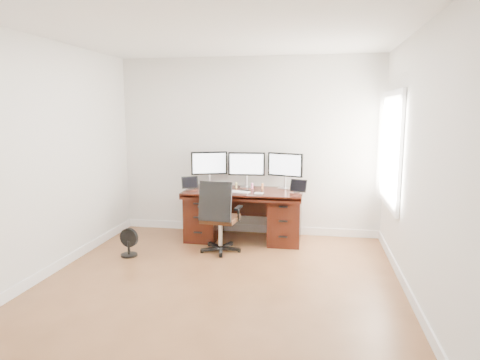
% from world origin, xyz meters
% --- Properties ---
extents(ground, '(4.50, 4.50, 0.00)m').
position_xyz_m(ground, '(0.00, 0.00, 0.00)').
color(ground, brown).
rests_on(ground, ground).
extents(back_wall, '(4.00, 0.10, 2.70)m').
position_xyz_m(back_wall, '(0.00, 2.25, 1.35)').
color(back_wall, silver).
rests_on(back_wall, ground).
extents(right_wall, '(0.10, 4.50, 2.70)m').
position_xyz_m(right_wall, '(2.00, 0.11, 1.35)').
color(right_wall, silver).
rests_on(right_wall, ground).
extents(desk, '(1.70, 0.80, 0.75)m').
position_xyz_m(desk, '(0.00, 1.83, 0.40)').
color(desk, '#39130B').
rests_on(desk, ground).
extents(office_chair, '(0.58, 0.57, 0.99)m').
position_xyz_m(office_chair, '(-0.23, 1.21, 0.33)').
color(office_chair, black).
rests_on(office_chair, ground).
extents(floor_fan, '(0.26, 0.22, 0.37)m').
position_xyz_m(floor_fan, '(-1.37, 0.84, 0.18)').
color(floor_fan, black).
rests_on(floor_fan, ground).
extents(monitor_left, '(0.52, 0.24, 0.53)m').
position_xyz_m(monitor_left, '(-0.58, 2.07, 1.09)').
color(monitor_left, silver).
rests_on(monitor_left, desk).
extents(monitor_center, '(0.55, 0.15, 0.53)m').
position_xyz_m(monitor_center, '(0.00, 2.07, 1.09)').
color(monitor_center, silver).
rests_on(monitor_center, desk).
extents(monitor_right, '(0.53, 0.22, 0.53)m').
position_xyz_m(monitor_right, '(0.58, 2.07, 1.09)').
color(monitor_right, silver).
rests_on(monitor_right, desk).
extents(tablet_left, '(0.24, 0.17, 0.19)m').
position_xyz_m(tablet_left, '(-0.80, 1.75, 0.84)').
color(tablet_left, silver).
rests_on(tablet_left, desk).
extents(tablet_right, '(0.25, 0.14, 0.19)m').
position_xyz_m(tablet_right, '(0.79, 1.75, 0.84)').
color(tablet_right, silver).
rests_on(tablet_right, desk).
extents(keyboard, '(0.32, 0.20, 0.01)m').
position_xyz_m(keyboard, '(-0.04, 1.64, 0.76)').
color(keyboard, white).
rests_on(keyboard, desk).
extents(trackpad, '(0.13, 0.13, 0.01)m').
position_xyz_m(trackpad, '(0.25, 1.59, 0.76)').
color(trackpad, silver).
rests_on(trackpad, desk).
extents(drawing_tablet, '(0.23, 0.15, 0.01)m').
position_xyz_m(drawing_tablet, '(-0.24, 1.66, 0.76)').
color(drawing_tablet, black).
rests_on(drawing_tablet, desk).
extents(phone, '(0.15, 0.09, 0.01)m').
position_xyz_m(phone, '(0.01, 1.79, 0.76)').
color(phone, black).
rests_on(phone, desk).
extents(figurine_brown, '(0.04, 0.04, 0.09)m').
position_xyz_m(figurine_brown, '(-0.33, 1.95, 0.80)').
color(figurine_brown, brown).
rests_on(figurine_brown, desk).
extents(figurine_purple, '(0.04, 0.04, 0.09)m').
position_xyz_m(figurine_purple, '(-0.27, 1.95, 0.80)').
color(figurine_purple, '#7156D4').
rests_on(figurine_purple, desk).
extents(figurine_yellow, '(0.04, 0.04, 0.09)m').
position_xyz_m(figurine_yellow, '(-0.14, 1.95, 0.80)').
color(figurine_yellow, '#D8C571').
rests_on(figurine_yellow, desk).
extents(figurine_pink, '(0.04, 0.04, 0.09)m').
position_xyz_m(figurine_pink, '(0.10, 1.95, 0.80)').
color(figurine_pink, pink).
rests_on(figurine_pink, desk).
extents(figurine_orange, '(0.04, 0.04, 0.09)m').
position_xyz_m(figurine_orange, '(0.26, 1.95, 0.80)').
color(figurine_orange, '#EC9752').
rests_on(figurine_orange, desk).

